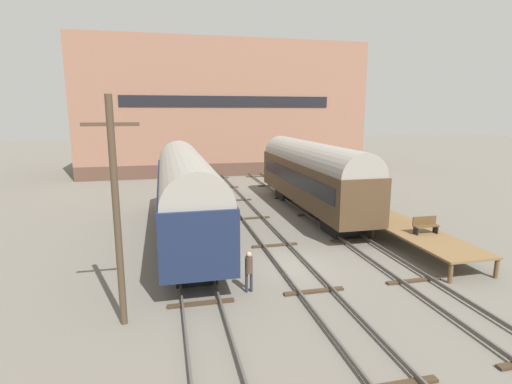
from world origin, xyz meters
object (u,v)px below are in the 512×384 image
train_car_navy (186,190)px  person_worker (249,268)px  train_car_brown (311,173)px  utility_pole (116,211)px  bench (425,225)px

train_car_navy → person_worker: 8.24m
train_car_navy → person_worker: bearing=-75.1°
train_car_brown → utility_pole: 18.26m
train_car_brown → utility_pole: size_ratio=2.06×
bench → person_worker: bearing=-165.2°
train_car_navy → person_worker: (2.06, -7.75, -1.89)m
person_worker → train_car_navy: bearing=104.9°
person_worker → utility_pole: (-4.85, -1.47, 3.07)m
bench → person_worker: (-10.20, -2.69, -0.44)m
train_car_navy → utility_pole: bearing=-106.9°
train_car_navy → bench: train_car_navy is taller
train_car_navy → utility_pole: utility_pole is taller
train_car_brown → train_car_navy: (-9.36, -4.35, -0.03)m
utility_pole → train_car_brown: bearing=48.1°
bench → train_car_brown: bearing=107.1°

